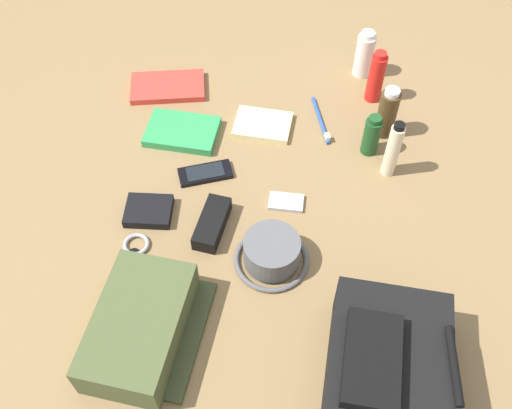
{
  "coord_description": "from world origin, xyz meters",
  "views": [
    {
      "loc": [
        0.82,
        0.05,
        1.15
      ],
      "look_at": [
        0.0,
        0.0,
        0.04
      ],
      "focal_mm": 41.22,
      "sensor_mm": 36.0,
      "label": 1
    }
  ],
  "objects_px": {
    "toiletry_pouch": "(141,327)",
    "cell_phone": "(205,173)",
    "lotion_bottle": "(393,150)",
    "sunglasses_case": "(212,223)",
    "toothpaste_tube": "(364,54)",
    "backpack": "(386,375)",
    "wallet": "(149,211)",
    "shampoo_bottle": "(372,135)",
    "bucket_hat": "(272,253)",
    "wristwatch": "(136,246)",
    "cologne_bottle": "(387,113)",
    "travel_guidebook": "(182,132)",
    "notepad": "(264,125)",
    "paperback_novel": "(168,87)",
    "sunscreen_spray": "(376,77)",
    "media_player": "(286,202)",
    "toothbrush": "(321,122)"
  },
  "relations": [
    {
      "from": "toothpaste_tube",
      "to": "sunscreen_spray",
      "type": "height_order",
      "value": "sunscreen_spray"
    },
    {
      "from": "backpack",
      "to": "bucket_hat",
      "type": "distance_m",
      "value": 0.36
    },
    {
      "from": "paperback_novel",
      "to": "travel_guidebook",
      "type": "relative_size",
      "value": 1.11
    },
    {
      "from": "toothbrush",
      "to": "notepad",
      "type": "relative_size",
      "value": 1.15
    },
    {
      "from": "paperback_novel",
      "to": "wallet",
      "type": "xyz_separation_m",
      "value": [
        0.44,
        0.02,
        0.0
      ]
    },
    {
      "from": "toiletry_pouch",
      "to": "notepad",
      "type": "xyz_separation_m",
      "value": [
        -0.62,
        0.22,
        -0.04
      ]
    },
    {
      "from": "lotion_bottle",
      "to": "sunglasses_case",
      "type": "distance_m",
      "value": 0.47
    },
    {
      "from": "toothpaste_tube",
      "to": "notepad",
      "type": "relative_size",
      "value": 0.95
    },
    {
      "from": "backpack",
      "to": "bucket_hat",
      "type": "xyz_separation_m",
      "value": [
        -0.28,
        -0.23,
        -0.03
      ]
    },
    {
      "from": "wallet",
      "to": "backpack",
      "type": "bearing_deg",
      "value": 53.01
    },
    {
      "from": "travel_guidebook",
      "to": "toiletry_pouch",
      "type": "bearing_deg",
      "value": -0.03
    },
    {
      "from": "toothbrush",
      "to": "wristwatch",
      "type": "bearing_deg",
      "value": -45.39
    },
    {
      "from": "wristwatch",
      "to": "wallet",
      "type": "xyz_separation_m",
      "value": [
        -0.1,
        0.01,
        0.01
      ]
    },
    {
      "from": "wallet",
      "to": "bucket_hat",
      "type": "bearing_deg",
      "value": 68.85
    },
    {
      "from": "cell_phone",
      "to": "wristwatch",
      "type": "height_order",
      "value": "cell_phone"
    },
    {
      "from": "wallet",
      "to": "cell_phone",
      "type": "bearing_deg",
      "value": 136.59
    },
    {
      "from": "bucket_hat",
      "to": "wallet",
      "type": "height_order",
      "value": "bucket_hat"
    },
    {
      "from": "wallet",
      "to": "shampoo_bottle",
      "type": "bearing_deg",
      "value": 113.47
    },
    {
      "from": "cologne_bottle",
      "to": "media_player",
      "type": "bearing_deg",
      "value": -44.67
    },
    {
      "from": "sunscreen_spray",
      "to": "toiletry_pouch",
      "type": "bearing_deg",
      "value": -34.31
    },
    {
      "from": "wristwatch",
      "to": "sunglasses_case",
      "type": "height_order",
      "value": "sunglasses_case"
    },
    {
      "from": "paperback_novel",
      "to": "notepad",
      "type": "distance_m",
      "value": 0.31
    },
    {
      "from": "lotion_bottle",
      "to": "sunglasses_case",
      "type": "height_order",
      "value": "lotion_bottle"
    },
    {
      "from": "cologne_bottle",
      "to": "wallet",
      "type": "xyz_separation_m",
      "value": [
        0.31,
        -0.58,
        -0.06
      ]
    },
    {
      "from": "sunscreen_spray",
      "to": "wallet",
      "type": "height_order",
      "value": "sunscreen_spray"
    },
    {
      "from": "wristwatch",
      "to": "notepad",
      "type": "distance_m",
      "value": 0.49
    },
    {
      "from": "toothbrush",
      "to": "cell_phone",
      "type": "bearing_deg",
      "value": -56.12
    },
    {
      "from": "toothpaste_tube",
      "to": "paperback_novel",
      "type": "height_order",
      "value": "toothpaste_tube"
    },
    {
      "from": "toothbrush",
      "to": "toothpaste_tube",
      "type": "bearing_deg",
      "value": 151.44
    },
    {
      "from": "paperback_novel",
      "to": "notepad",
      "type": "xyz_separation_m",
      "value": [
        0.13,
        0.28,
        -0.0
      ]
    },
    {
      "from": "wallet",
      "to": "sunglasses_case",
      "type": "distance_m",
      "value": 0.16
    },
    {
      "from": "toiletry_pouch",
      "to": "paperback_novel",
      "type": "xyz_separation_m",
      "value": [
        -0.75,
        -0.07,
        -0.04
      ]
    },
    {
      "from": "shampoo_bottle",
      "to": "wallet",
      "type": "xyz_separation_m",
      "value": [
        0.24,
        -0.54,
        -0.05
      ]
    },
    {
      "from": "toothpaste_tube",
      "to": "backpack",
      "type": "bearing_deg",
      "value": -0.2
    },
    {
      "from": "toiletry_pouch",
      "to": "cell_phone",
      "type": "relative_size",
      "value": 2.12
    },
    {
      "from": "shampoo_bottle",
      "to": "bucket_hat",
      "type": "bearing_deg",
      "value": -34.02
    },
    {
      "from": "backpack",
      "to": "toothpaste_tube",
      "type": "relative_size",
      "value": 2.49
    },
    {
      "from": "backpack",
      "to": "sunscreen_spray",
      "type": "distance_m",
      "value": 0.83
    },
    {
      "from": "backpack",
      "to": "media_player",
      "type": "distance_m",
      "value": 0.49
    },
    {
      "from": "toothpaste_tube",
      "to": "notepad",
      "type": "distance_m",
      "value": 0.37
    },
    {
      "from": "backpack",
      "to": "travel_guidebook",
      "type": "xyz_separation_m",
      "value": [
        -0.66,
        -0.49,
        -0.05
      ]
    },
    {
      "from": "media_player",
      "to": "wallet",
      "type": "bearing_deg",
      "value": -80.86
    },
    {
      "from": "shampoo_bottle",
      "to": "travel_guidebook",
      "type": "relative_size",
      "value": 0.6
    },
    {
      "from": "sunscreen_spray",
      "to": "cell_phone",
      "type": "height_order",
      "value": "sunscreen_spray"
    },
    {
      "from": "shampoo_bottle",
      "to": "sunglasses_case",
      "type": "xyz_separation_m",
      "value": [
        0.27,
        -0.38,
        -0.04
      ]
    },
    {
      "from": "cologne_bottle",
      "to": "travel_guidebook",
      "type": "height_order",
      "value": "cologne_bottle"
    },
    {
      "from": "toiletry_pouch",
      "to": "toothpaste_tube",
      "type": "distance_m",
      "value": 0.99
    },
    {
      "from": "toiletry_pouch",
      "to": "sunglasses_case",
      "type": "xyz_separation_m",
      "value": [
        -0.28,
        0.11,
        -0.03
      ]
    },
    {
      "from": "travel_guidebook",
      "to": "toothbrush",
      "type": "distance_m",
      "value": 0.38
    },
    {
      "from": "backpack",
      "to": "lotion_bottle",
      "type": "xyz_separation_m",
      "value": [
        -0.56,
        0.05,
        0.02
      ]
    }
  ]
}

